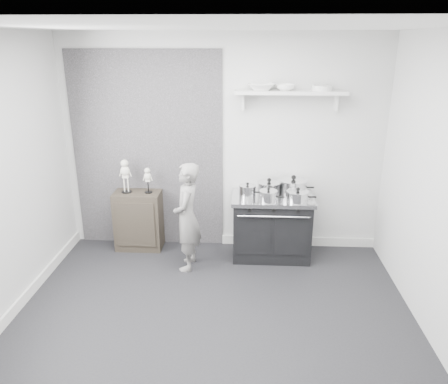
% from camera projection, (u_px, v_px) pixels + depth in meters
% --- Properties ---
extents(ground, '(4.00, 4.00, 0.00)m').
position_uv_depth(ground, '(212.00, 325.00, 4.21)').
color(ground, black).
rests_on(ground, ground).
extents(room_shell, '(4.02, 3.62, 2.71)m').
position_uv_depth(room_shell, '(201.00, 156.00, 3.81)').
color(room_shell, beige).
rests_on(room_shell, ground).
extents(wall_shelf, '(1.30, 0.26, 0.24)m').
position_uv_depth(wall_shelf, '(290.00, 93.00, 5.08)').
color(wall_shelf, silver).
rests_on(wall_shelf, room_shell).
extents(stove, '(0.99, 0.62, 0.80)m').
position_uv_depth(stove, '(271.00, 226.00, 5.43)').
color(stove, black).
rests_on(stove, ground).
extents(side_cabinet, '(0.59, 0.34, 0.77)m').
position_uv_depth(side_cabinet, '(139.00, 220.00, 5.66)').
color(side_cabinet, black).
rests_on(side_cabinet, ground).
extents(child, '(0.32, 0.48, 1.30)m').
position_uv_depth(child, '(187.00, 217.00, 5.07)').
color(child, slate).
rests_on(child, ground).
extents(pot_front_left, '(0.29, 0.20, 0.20)m').
position_uv_depth(pot_front_left, '(248.00, 191.00, 5.23)').
color(pot_front_left, silver).
rests_on(pot_front_left, stove).
extents(pot_back_left, '(0.38, 0.29, 0.20)m').
position_uv_depth(pot_back_left, '(269.00, 188.00, 5.38)').
color(pot_back_left, silver).
rests_on(pot_back_left, stove).
extents(pot_back_right, '(0.43, 0.34, 0.24)m').
position_uv_depth(pot_back_right, '(293.00, 186.00, 5.38)').
color(pot_back_right, silver).
rests_on(pot_back_right, stove).
extents(pot_front_right, '(0.35, 0.26, 0.17)m').
position_uv_depth(pot_front_right, '(298.00, 196.00, 5.12)').
color(pot_front_right, silver).
rests_on(pot_front_right, stove).
extents(pot_front_center, '(0.30, 0.21, 0.17)m').
position_uv_depth(pot_front_center, '(268.00, 196.00, 5.12)').
color(pot_front_center, silver).
rests_on(pot_front_center, stove).
extents(skeleton_full, '(0.14, 0.09, 0.50)m').
position_uv_depth(skeleton_full, '(125.00, 174.00, 5.45)').
color(skeleton_full, beige).
rests_on(skeleton_full, side_cabinet).
extents(skeleton_torso, '(0.10, 0.07, 0.37)m').
position_uv_depth(skeleton_torso, '(148.00, 179.00, 5.46)').
color(skeleton_torso, beige).
rests_on(skeleton_torso, side_cabinet).
extents(bowl_large, '(0.32, 0.32, 0.08)m').
position_uv_depth(bowl_large, '(261.00, 87.00, 5.07)').
color(bowl_large, white).
rests_on(bowl_large, wall_shelf).
extents(bowl_small, '(0.22, 0.22, 0.07)m').
position_uv_depth(bowl_small, '(285.00, 87.00, 5.05)').
color(bowl_small, white).
rests_on(bowl_small, wall_shelf).
extents(plate_stack, '(0.24, 0.24, 0.06)m').
position_uv_depth(plate_stack, '(322.00, 88.00, 5.03)').
color(plate_stack, silver).
rests_on(plate_stack, wall_shelf).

